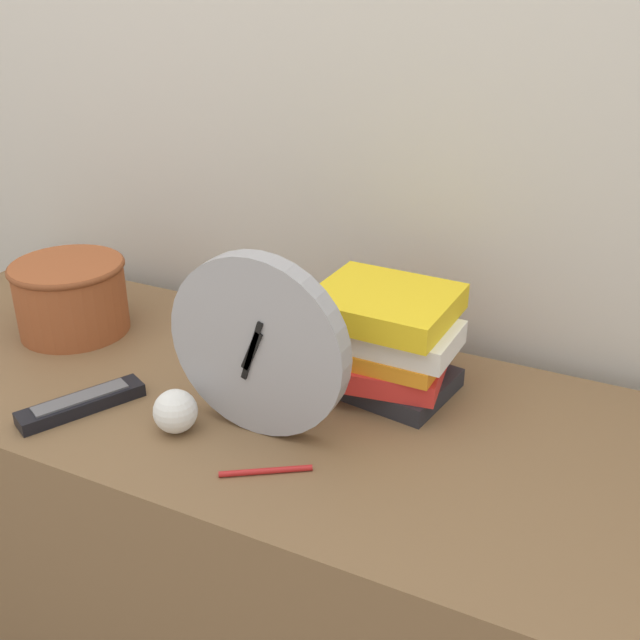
{
  "coord_description": "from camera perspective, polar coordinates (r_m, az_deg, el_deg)",
  "views": [
    {
      "loc": [
        0.57,
        -0.57,
        1.33
      ],
      "look_at": [
        0.16,
        0.29,
        0.87
      ],
      "focal_mm": 42.0,
      "sensor_mm": 36.0,
      "label": 1
    }
  ],
  "objects": [
    {
      "name": "wall_back",
      "position": [
        1.32,
        0.23,
        20.06
      ],
      "size": [
        6.0,
        0.04,
        2.4
      ],
      "color": "beige",
      "rests_on": "ground_plane"
    },
    {
      "name": "desk",
      "position": [
        1.41,
        -6.27,
        -17.91
      ],
      "size": [
        1.38,
        0.55,
        0.73
      ],
      "color": "brown",
      "rests_on": "ground_plane"
    },
    {
      "name": "desk_clock",
      "position": [
        1.02,
        -4.77,
        -2.0
      ],
      "size": [
        0.27,
        0.04,
        0.27
      ],
      "color": "#99999E",
      "rests_on": "desk"
    },
    {
      "name": "book_stack",
      "position": [
        1.14,
        4.85,
        -1.64
      ],
      "size": [
        0.25,
        0.2,
        0.16
      ],
      "color": "#232328",
      "rests_on": "desk"
    },
    {
      "name": "basket",
      "position": [
        1.4,
        -18.46,
        1.86
      ],
      "size": [
        0.2,
        0.2,
        0.13
      ],
      "color": "#994C28",
      "rests_on": "desk"
    },
    {
      "name": "tv_remote",
      "position": [
        1.17,
        -17.71,
        -6.07
      ],
      "size": [
        0.12,
        0.19,
        0.02
      ],
      "color": "black",
      "rests_on": "desk"
    },
    {
      "name": "crumpled_paper_ball",
      "position": [
        1.08,
        -10.87,
        -6.87
      ],
      "size": [
        0.06,
        0.06,
        0.06
      ],
      "color": "white",
      "rests_on": "desk"
    },
    {
      "name": "pen",
      "position": [
        1.0,
        -4.16,
        -11.4
      ],
      "size": [
        0.11,
        0.07,
        0.01
      ],
      "color": "#B21E1E",
      "rests_on": "desk"
    }
  ]
}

